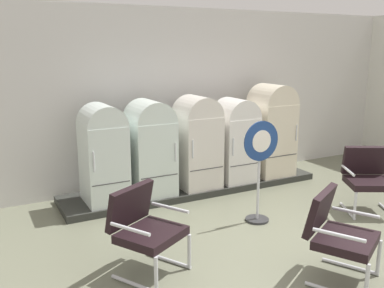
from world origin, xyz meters
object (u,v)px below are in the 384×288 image
Objects in this scene: refrigerator_1 at (150,145)px; refrigerator_3 at (235,138)px; refrigerator_2 at (197,139)px; armchair_right at (368,176)px; refrigerator_4 at (271,127)px; armchair_left at (144,226)px; sign_stand at (260,170)px; refrigerator_0 at (103,151)px; armchair_center at (337,231)px.

refrigerator_3 is at bearing -1.36° from refrigerator_1.
armchair_right is (1.79, -1.82, -0.37)m from refrigerator_2.
refrigerator_4 is 3.74m from armchair_left.
sign_stand is (-1.31, -1.44, -0.23)m from refrigerator_4.
refrigerator_1 reaches higher than refrigerator_0.
refrigerator_1 is (0.73, 0.00, 0.01)m from refrigerator_0.
sign_stand is at bearing -40.69° from refrigerator_0.
refrigerator_1 is at bearing 123.54° from sign_stand.
refrigerator_0 is 0.97× the size of refrigerator_2.
refrigerator_0 is 3.00m from refrigerator_4.
armchair_right is (1.08, -1.82, -0.32)m from refrigerator_3.
refrigerator_2 is 1.60× the size of armchair_center.
armchair_left and armchair_center have the same top height.
refrigerator_2 is 1.06× the size of refrigerator_3.
armchair_left is at bearing -177.73° from armchair_right.
refrigerator_2 is at bearing 134.53° from armchair_right.
refrigerator_2 is (0.80, -0.03, 0.01)m from refrigerator_1.
armchair_right is at bearing -35.57° from refrigerator_1.
armchair_left is (-2.39, -1.95, -0.32)m from refrigerator_3.
armchair_left is (-0.15, -1.99, -0.35)m from refrigerator_0.
refrigerator_1 reaches higher than armchair_left.
armchair_center is at bearing -90.24° from refrigerator_2.
refrigerator_2 reaches higher than sign_stand.
sign_stand is at bearing -83.25° from refrigerator_2.
refrigerator_1 is 3.13m from armchair_center.
refrigerator_1 reaches higher than armchair_right.
refrigerator_0 is 0.90× the size of refrigerator_4.
sign_stand is (0.18, 1.55, 0.21)m from armchair_center.
armchair_center is at bearing -116.43° from refrigerator_4.
sign_stand is (-0.55, -1.42, -0.12)m from refrigerator_3.
refrigerator_3 is 1.51× the size of armchair_right.
sign_stand is at bearing -132.27° from refrigerator_4.
sign_stand is at bearing 83.35° from armchair_center.
refrigerator_0 is at bearing 85.56° from armchair_left.
refrigerator_3 reaches higher than armchair_right.
refrigerator_0 is 1.56× the size of armchair_right.
refrigerator_0 is at bearing 116.65° from armchair_center.
refrigerator_0 is 2.24m from sign_stand.
armchair_right and armchair_center have the same top height.
refrigerator_4 is at bearing -0.53° from refrigerator_1.
armchair_right is at bearing 2.27° from armchair_left.
refrigerator_0 reaches higher than armchair_center.
refrigerator_3 is 3.08m from armchair_center.
refrigerator_4 reaches higher than armchair_center.
refrigerator_3 is at bearing 68.98° from sign_stand.
refrigerator_3 is at bearing 39.26° from armchair_left.
sign_stand is (0.97, -1.46, -0.15)m from refrigerator_1.
refrigerator_0 is 1.03× the size of sign_stand.
refrigerator_0 reaches higher than refrigerator_3.
refrigerator_3 is 0.87× the size of refrigerator_4.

